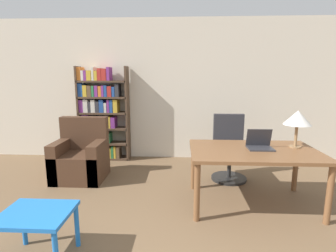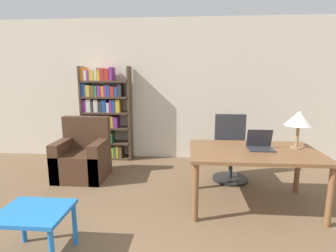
# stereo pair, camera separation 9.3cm
# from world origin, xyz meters

# --- Properties ---
(wall_back) EXTENTS (8.00, 0.06, 2.70)m
(wall_back) POSITION_xyz_m (0.00, 4.53, 1.35)
(wall_back) COLOR beige
(wall_back) RESTS_ON ground_plane
(desk) EXTENTS (1.56, 0.99, 0.72)m
(desk) POSITION_xyz_m (0.99, 2.57, 0.64)
(desk) COLOR brown
(desk) RESTS_ON ground_plane
(laptop) EXTENTS (0.31, 0.24, 0.24)m
(laptop) POSITION_xyz_m (1.07, 2.62, 0.78)
(laptop) COLOR #2D2D33
(laptop) RESTS_ON desk
(table_lamp) EXTENTS (0.34, 0.34, 0.48)m
(table_lamp) POSITION_xyz_m (1.55, 2.71, 1.10)
(table_lamp) COLOR olive
(table_lamp) RESTS_ON desk
(office_chair) EXTENTS (0.55, 0.55, 1.02)m
(office_chair) POSITION_xyz_m (0.85, 3.44, 0.46)
(office_chair) COLOR black
(office_chair) RESTS_ON ground_plane
(side_table_blue) EXTENTS (0.60, 0.50, 0.46)m
(side_table_blue) POSITION_xyz_m (-1.17, 1.40, 0.39)
(side_table_blue) COLOR blue
(side_table_blue) RESTS_ON ground_plane
(armchair) EXTENTS (0.76, 0.68, 0.97)m
(armchair) POSITION_xyz_m (-1.51, 3.31, 0.32)
(armchair) COLOR #472D1E
(armchair) RESTS_ON ground_plane
(bookshelf) EXTENTS (0.97, 0.28, 1.80)m
(bookshelf) POSITION_xyz_m (-1.49, 4.34, 0.87)
(bookshelf) COLOR #4C3828
(bookshelf) RESTS_ON ground_plane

